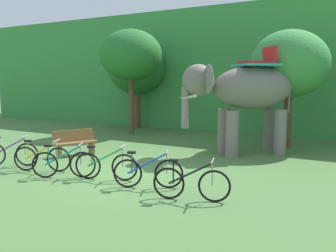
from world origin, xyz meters
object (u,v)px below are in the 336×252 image
at_px(tree_far_right, 131,55).
at_px(elephant, 244,92).
at_px(tree_center_left, 290,64).
at_px(bike_teal, 64,164).
at_px(tree_left, 137,68).
at_px(bike_yellow, 42,158).
at_px(bike_purple, 10,153).
at_px(bike_green, 106,165).
at_px(bike_black, 191,183).
at_px(bike_blue, 148,172).
at_px(wooden_bench, 75,142).

height_order(tree_far_right, elephant, tree_far_right).
height_order(tree_center_left, bike_teal, tree_center_left).
height_order(tree_left, bike_yellow, tree_left).
distance_m(tree_far_right, bike_purple, 8.20).
relative_size(bike_yellow, bike_green, 0.98).
bearing_deg(bike_black, tree_left, 129.56).
bearing_deg(tree_center_left, bike_green, -112.99).
bearing_deg(bike_purple, tree_left, 100.84).
bearing_deg(tree_left, bike_black, -50.44).
distance_m(tree_center_left, bike_blue, 8.04).
relative_size(bike_purple, bike_yellow, 0.95).
bearing_deg(tree_center_left, elephant, -116.32).
bearing_deg(bike_yellow, wooden_bench, 110.46).
bearing_deg(elephant, bike_black, -82.88).
relative_size(bike_purple, wooden_bench, 0.98).
distance_m(tree_center_left, bike_black, 8.20).
xyz_separation_m(tree_center_left, elephant, (-1.07, -2.16, -1.01)).
bearing_deg(tree_center_left, bike_blue, -103.17).
relative_size(tree_left, tree_center_left, 1.06).
bearing_deg(elephant, bike_yellow, -128.66).
xyz_separation_m(tree_far_right, elephant, (6.30, -2.15, -1.60)).
xyz_separation_m(tree_center_left, bike_teal, (-4.20, -7.64, -2.83)).
height_order(bike_yellow, bike_black, same).
bearing_deg(bike_purple, bike_black, -2.38).
height_order(tree_far_right, bike_green, tree_far_right).
bearing_deg(tree_center_left, wooden_bench, -139.34).
relative_size(bike_green, bike_blue, 1.05).
height_order(elephant, bike_green, elephant).
relative_size(tree_left, bike_teal, 3.22).
bearing_deg(tree_left, wooden_bench, -72.07).
distance_m(bike_black, wooden_bench, 6.22).
relative_size(elephant, wooden_bench, 2.46).
bearing_deg(wooden_bench, bike_purple, -104.18).
xyz_separation_m(bike_purple, wooden_bench, (0.55, 2.19, 0.09)).
bearing_deg(bike_teal, bike_green, 19.04).
bearing_deg(bike_yellow, bike_purple, 179.90).
relative_size(tree_far_right, bike_black, 3.04).
relative_size(bike_yellow, bike_black, 0.96).
bearing_deg(bike_black, wooden_bench, 156.84).
bearing_deg(tree_left, bike_green, -60.05).
relative_size(tree_center_left, bike_yellow, 2.84).
height_order(elephant, bike_yellow, elephant).
bearing_deg(bike_yellow, bike_blue, 1.54).
bearing_deg(bike_blue, wooden_bench, 154.47).
distance_m(bike_yellow, bike_green, 2.21).
relative_size(bike_yellow, wooden_bench, 1.03).
bearing_deg(bike_black, bike_teal, 179.38).
bearing_deg(bike_purple, wooden_bench, 75.82).
xyz_separation_m(tree_far_right, tree_center_left, (7.37, 0.01, -0.58)).
height_order(tree_center_left, bike_blue, tree_center_left).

